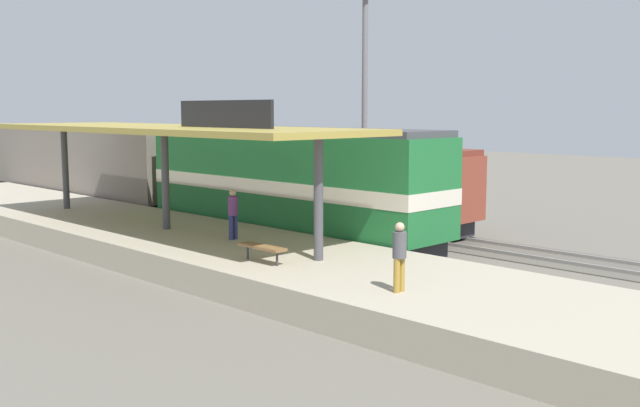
{
  "coord_description": "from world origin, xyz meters",
  "views": [
    {
      "loc": [
        -19.48,
        -23.01,
        5.29
      ],
      "look_at": [
        -1.38,
        -4.83,
        2.0
      ],
      "focal_mm": 41.13,
      "sensor_mm": 36.0,
      "label": 1
    }
  ],
  "objects_px": {
    "platform_bench": "(262,247)",
    "person_walking": "(399,253)",
    "passenger_carriage_front": "(75,162)",
    "person_waiting": "(233,212)",
    "locomotive": "(288,183)",
    "light_mast": "(365,46)",
    "freight_car": "(353,184)"
  },
  "relations": [
    {
      "from": "person_walking",
      "to": "person_waiting",
      "type": "bearing_deg",
      "value": 79.08
    },
    {
      "from": "locomotive",
      "to": "light_mast",
      "type": "height_order",
      "value": "light_mast"
    },
    {
      "from": "passenger_carriage_front",
      "to": "person_walking",
      "type": "height_order",
      "value": "passenger_carriage_front"
    },
    {
      "from": "passenger_carriage_front",
      "to": "light_mast",
      "type": "distance_m",
      "value": 18.05
    },
    {
      "from": "freight_car",
      "to": "light_mast",
      "type": "xyz_separation_m",
      "value": [
        3.2,
        2.21,
        6.43
      ]
    },
    {
      "from": "passenger_carriage_front",
      "to": "person_waiting",
      "type": "bearing_deg",
      "value": -102.01
    },
    {
      "from": "freight_car",
      "to": "passenger_carriage_front",
      "type": "bearing_deg",
      "value": 104.88
    },
    {
      "from": "person_waiting",
      "to": "passenger_carriage_front",
      "type": "bearing_deg",
      "value": 77.99
    },
    {
      "from": "locomotive",
      "to": "freight_car",
      "type": "bearing_deg",
      "value": 8.5
    },
    {
      "from": "person_waiting",
      "to": "person_walking",
      "type": "distance_m",
      "value": 8.72
    },
    {
      "from": "passenger_carriage_front",
      "to": "person_walking",
      "type": "xyz_separation_m",
      "value": [
        -5.88,
        -28.43,
        -0.46
      ]
    },
    {
      "from": "light_mast",
      "to": "person_walking",
      "type": "bearing_deg",
      "value": -135.74
    },
    {
      "from": "locomotive",
      "to": "freight_car",
      "type": "height_order",
      "value": "locomotive"
    },
    {
      "from": "passenger_carriage_front",
      "to": "person_walking",
      "type": "distance_m",
      "value": 29.04
    },
    {
      "from": "freight_car",
      "to": "person_waiting",
      "type": "distance_m",
      "value": 9.19
    },
    {
      "from": "platform_bench",
      "to": "locomotive",
      "type": "height_order",
      "value": "locomotive"
    },
    {
      "from": "person_waiting",
      "to": "person_walking",
      "type": "xyz_separation_m",
      "value": [
        -1.65,
        -8.56,
        0.0
      ]
    },
    {
      "from": "freight_car",
      "to": "person_walking",
      "type": "relative_size",
      "value": 7.02
    },
    {
      "from": "locomotive",
      "to": "freight_car",
      "type": "relative_size",
      "value": 1.2
    },
    {
      "from": "locomotive",
      "to": "passenger_carriage_front",
      "type": "height_order",
      "value": "locomotive"
    },
    {
      "from": "passenger_carriage_front",
      "to": "person_waiting",
      "type": "relative_size",
      "value": 11.7
    },
    {
      "from": "platform_bench",
      "to": "person_waiting",
      "type": "xyz_separation_m",
      "value": [
        1.77,
        3.6,
        0.51
      ]
    },
    {
      "from": "platform_bench",
      "to": "person_waiting",
      "type": "distance_m",
      "value": 4.04
    },
    {
      "from": "locomotive",
      "to": "person_walking",
      "type": "distance_m",
      "value": 11.99
    },
    {
      "from": "platform_bench",
      "to": "person_walking",
      "type": "bearing_deg",
      "value": -88.6
    },
    {
      "from": "platform_bench",
      "to": "passenger_carriage_front",
      "type": "bearing_deg",
      "value": 75.66
    },
    {
      "from": "light_mast",
      "to": "person_waiting",
      "type": "bearing_deg",
      "value": -158.37
    },
    {
      "from": "light_mast",
      "to": "person_waiting",
      "type": "distance_m",
      "value": 14.5
    },
    {
      "from": "light_mast",
      "to": "person_walking",
      "type": "height_order",
      "value": "light_mast"
    },
    {
      "from": "locomotive",
      "to": "person_waiting",
      "type": "height_order",
      "value": "locomotive"
    },
    {
      "from": "person_walking",
      "to": "freight_car",
      "type": "bearing_deg",
      "value": 46.7
    },
    {
      "from": "locomotive",
      "to": "light_mast",
      "type": "xyz_separation_m",
      "value": [
        7.8,
        2.9,
        5.99
      ]
    }
  ]
}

